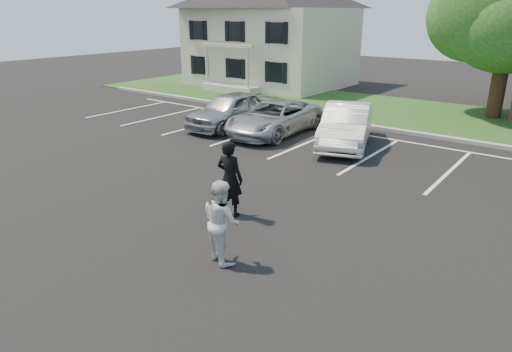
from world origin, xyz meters
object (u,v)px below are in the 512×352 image
at_px(car_silver_west, 231,110).
at_px(house, 271,29).
at_px(car_silver_minivan, 274,118).
at_px(car_white_sedan, 346,125).
at_px(man_black_suit, 230,178).
at_px(man_white_shirt, 221,221).

bearing_deg(car_silver_west, house, 117.81).
distance_m(car_silver_minivan, car_white_sedan, 3.29).
bearing_deg(house, car_white_sedan, -44.14).
distance_m(car_silver_west, car_white_sedan, 5.58).
height_order(man_black_suit, car_white_sedan, man_black_suit).
distance_m(man_white_shirt, car_silver_west, 11.86).
relative_size(man_black_suit, car_silver_west, 0.43).
distance_m(man_black_suit, car_silver_minivan, 8.46).
xyz_separation_m(car_silver_west, car_white_sedan, (5.56, 0.42, 0.01)).
relative_size(man_white_shirt, car_silver_minivan, 0.35).
distance_m(man_black_suit, car_silver_west, 9.56).
bearing_deg(car_white_sedan, man_white_shirt, -98.99).
bearing_deg(car_silver_west, car_silver_minivan, 5.46).
bearing_deg(car_white_sedan, car_silver_minivan, 163.50).
bearing_deg(car_silver_minivan, man_white_shirt, -62.55).
xyz_separation_m(house, car_silver_west, (6.02, -11.65, -3.03)).
xyz_separation_m(house, car_silver_minivan, (8.30, -11.45, -3.12)).
bearing_deg(car_silver_west, man_white_shirt, -50.34).
xyz_separation_m(man_black_suit, man_white_shirt, (1.34, -1.87, -0.10)).
distance_m(house, man_white_shirt, 25.01).
relative_size(house, man_white_shirt, 5.72).
height_order(car_silver_west, car_white_sedan, car_white_sedan).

